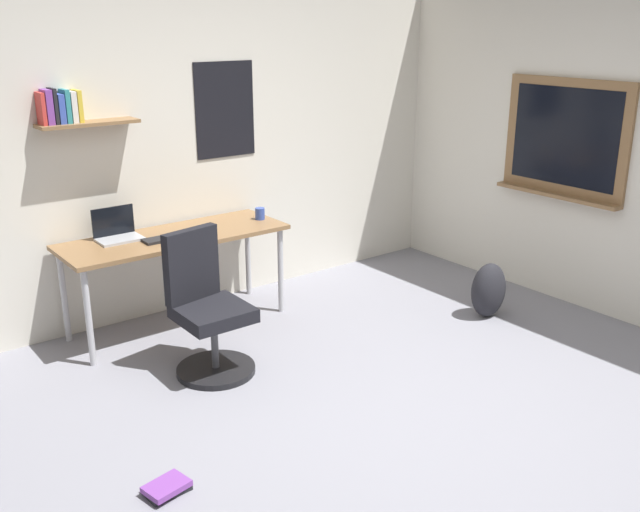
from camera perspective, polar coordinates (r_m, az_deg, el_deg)
The scene contains 10 objects.
ground_plane at distance 4.25m, azimuth 6.62°, elevation -13.32°, with size 5.20×5.20×0.00m, color gray.
wall_back at distance 5.70m, azimuth -10.39°, elevation 8.81°, with size 5.00×0.30×2.60m.
desk at distance 5.36m, azimuth -11.54°, elevation 0.99°, with size 1.66×0.61×0.72m.
office_chair at distance 4.71m, azimuth -9.03°, elevation -4.54°, with size 0.52×0.53×0.95m.
laptop at distance 5.31m, azimuth -15.94°, elevation 1.87°, with size 0.31×0.21×0.23m.
keyboard at distance 5.23m, azimuth -12.04°, elevation 1.43°, with size 0.37×0.13×0.02m, color black.
computer_mouse at distance 5.35m, azimuth -9.35°, elevation 2.05°, with size 0.10×0.06×0.03m, color #262628.
coffee_mug at distance 5.64m, azimuth -4.83°, elevation 3.40°, with size 0.08×0.08×0.09m, color #334CA5.
backpack at distance 5.71m, azimuth 13.34°, elevation -2.67°, with size 0.32×0.22×0.44m, color #232328.
book_stack_on_floor at distance 3.78m, azimuth -12.18°, elevation -17.68°, with size 0.23×0.19×0.06m.
Camera 1 is at (-2.56, -2.56, 2.23)m, focal length 39.97 mm.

